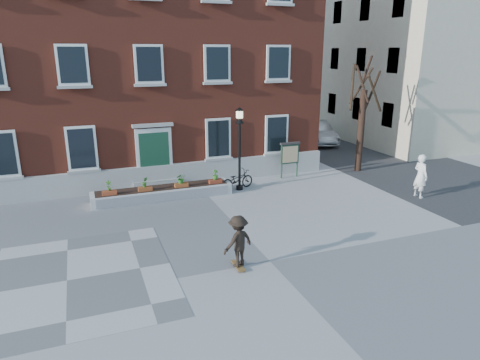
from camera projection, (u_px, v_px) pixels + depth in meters
name	position (u px, v px, depth m)	size (l,w,h in m)	color
ground	(270.00, 261.00, 13.50)	(100.00, 100.00, 0.00)	gray
checker_patch	(67.00, 281.00, 12.36)	(6.00, 6.00, 0.01)	#5B5B5D
bicycle	(237.00, 180.00, 20.42)	(0.62, 1.78, 0.94)	black
parked_car	(317.00, 132.00, 30.56)	(1.64, 4.70, 1.55)	#AEB0B3
bystander	(421.00, 176.00, 19.15)	(0.73, 0.48, 1.99)	white
brick_building	(133.00, 52.00, 23.50)	(18.40, 10.85, 12.60)	maroon
planter_assembly	(163.00, 192.00, 19.16)	(6.20, 1.12, 1.15)	silver
bare_tree	(362.00, 120.00, 22.91)	(1.83, 1.83, 6.16)	#321F16
side_street	(370.00, 42.00, 35.26)	(15.20, 36.00, 14.50)	#343437
lamp_post	(240.00, 137.00, 19.73)	(0.40, 0.40, 3.93)	black
notice_board	(290.00, 154.00, 22.07)	(1.10, 0.16, 1.87)	#1B3629
skateboarder	(238.00, 241.00, 12.87)	(1.19, 0.93, 1.69)	brown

